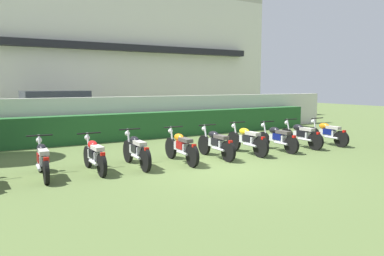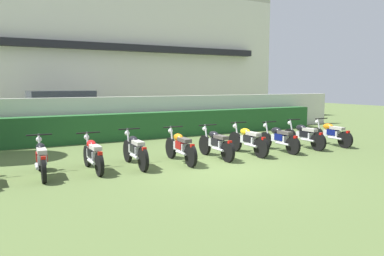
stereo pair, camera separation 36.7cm
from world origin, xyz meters
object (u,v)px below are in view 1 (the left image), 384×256
Objects in this scene: motorcycle_in_row_1 at (43,159)px; motorcycle_in_row_4 at (181,147)px; motorcycle_in_row_2 at (94,155)px; motorcycle_in_row_5 at (216,143)px; motorcycle_in_row_7 at (277,138)px; parked_car at (59,112)px; motorcycle_in_row_6 at (247,140)px; motorcycle_in_row_9 at (327,133)px; motorcycle_in_row_3 at (136,150)px; motorcycle_in_row_8 at (301,135)px.

motorcycle_in_row_4 is at bearing -89.22° from motorcycle_in_row_1.
motorcycle_in_row_2 is 0.91× the size of motorcycle_in_row_4.
motorcycle_in_row_7 is at bearing -90.24° from motorcycle_in_row_5.
motorcycle_in_row_5 is (3.58, -0.08, 0.01)m from motorcycle_in_row_2.
parked_car is 2.36× the size of motorcycle_in_row_6.
motorcycle_in_row_1 is at bearing 88.99° from motorcycle_in_row_5.
motorcycle_in_row_9 reaches higher than motorcycle_in_row_7.
motorcycle_in_row_2 is 3.58m from motorcycle_in_row_5.
motorcycle_in_row_6 is 1.04× the size of motorcycle_in_row_7.
parked_car is 2.44× the size of motorcycle_in_row_5.
motorcycle_in_row_3 is 4.86m from motorcycle_in_row_7.
motorcycle_in_row_5 is at bearing -88.23° from motorcycle_in_row_1.
motorcycle_in_row_8 is (7.16, -0.01, 0.01)m from motorcycle_in_row_2.
motorcycle_in_row_7 is (4.86, -0.12, -0.02)m from motorcycle_in_row_3.
motorcycle_in_row_5 is at bearing -91.29° from motorcycle_in_row_2.
motorcycle_in_row_1 is 1.02× the size of motorcycle_in_row_7.
motorcycle_in_row_1 is 7.17m from motorcycle_in_row_7.
motorcycle_in_row_5 is at bearing 88.57° from motorcycle_in_row_7.
motorcycle_in_row_5 is at bearing -89.89° from motorcycle_in_row_3.
motorcycle_in_row_5 is at bearing -74.15° from parked_car.
motorcycle_in_row_7 is at bearing -93.42° from motorcycle_in_row_6.
motorcycle_in_row_6 is at bearing -90.57° from motorcycle_in_row_2.
motorcycle_in_row_2 is at bearing 88.97° from motorcycle_in_row_6.
motorcycle_in_row_6 is (3.97, -8.19, -0.48)m from parked_car.
motorcycle_in_row_7 is (5.96, -0.12, 0.00)m from motorcycle_in_row_2.
motorcycle_in_row_6 reaches higher than motorcycle_in_row_2.
motorcycle_in_row_9 is at bearing -90.25° from motorcycle_in_row_7.
motorcycle_in_row_9 is (8.39, -0.10, 0.00)m from motorcycle_in_row_2.
motorcycle_in_row_3 is (2.31, -0.03, 0.01)m from motorcycle_in_row_1.
motorcycle_in_row_6 reaches higher than motorcycle_in_row_3.
motorcycle_in_row_7 is at bearing -89.21° from motorcycle_in_row_3.
motorcycle_in_row_8 is 1.04× the size of motorcycle_in_row_9.
parked_car is 2.35× the size of motorcycle_in_row_4.
parked_car is 8.69m from motorcycle_in_row_5.
motorcycle_in_row_1 is at bearing 88.06° from motorcycle_in_row_7.
motorcycle_in_row_3 reaches higher than motorcycle_in_row_2.
motorcycle_in_row_7 is (2.39, -0.03, -0.01)m from motorcycle_in_row_5.
motorcycle_in_row_8 is (3.58, 0.07, -0.00)m from motorcycle_in_row_5.
motorcycle_in_row_5 is at bearing 90.31° from motorcycle_in_row_9.
motorcycle_in_row_9 is (1.23, -0.08, -0.00)m from motorcycle_in_row_8.
motorcycle_in_row_2 is 4.76m from motorcycle_in_row_6.
motorcycle_in_row_9 is at bearing -87.55° from motorcycle_in_row_1.
motorcycle_in_row_6 is 1.20m from motorcycle_in_row_7.
motorcycle_in_row_7 is 0.97× the size of motorcycle_in_row_8.
motorcycle_in_row_8 is 1.24m from motorcycle_in_row_9.
motorcycle_in_row_6 is at bearing 90.50° from motorcycle_in_row_8.
motorcycle_in_row_1 is at bearing 88.04° from motorcycle_in_row_2.
motorcycle_in_row_3 is at bearing 87.86° from motorcycle_in_row_7.
motorcycle_in_row_1 is (-1.99, -8.09, -0.49)m from parked_car.
motorcycle_in_row_7 is (3.57, -0.00, -0.01)m from motorcycle_in_row_4.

